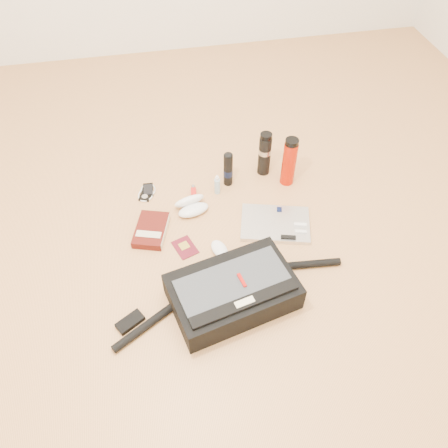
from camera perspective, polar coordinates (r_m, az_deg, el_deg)
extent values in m
plane|color=tan|center=(2.08, 0.23, -3.32)|extent=(4.00, 4.00, 0.00)
cube|color=black|center=(1.87, 1.15, -8.82)|extent=(0.57, 0.43, 0.13)
cube|color=#32363B|center=(1.80, 1.33, -7.90)|extent=(0.50, 0.32, 0.01)
cube|color=black|center=(1.75, 2.70, -10.30)|extent=(0.46, 0.15, 0.02)
cube|color=beige|center=(1.75, 2.70, -10.27)|extent=(0.08, 0.05, 0.02)
cube|color=#A10905|center=(1.81, 2.34, -7.45)|extent=(0.03, 0.07, 0.02)
cylinder|color=black|center=(1.87, -10.08, -12.90)|extent=(0.29, 0.19, 0.03)
cylinder|color=black|center=(2.04, 10.61, -5.21)|extent=(0.32, 0.06, 0.03)
cube|color=black|center=(1.89, -12.16, -12.40)|extent=(0.13, 0.11, 0.02)
cube|color=silver|center=(2.18, 6.70, 0.05)|extent=(0.39, 0.32, 0.02)
cube|color=black|center=(2.23, 7.24, 1.90)|extent=(0.03, 0.04, 0.00)
cube|color=silver|center=(2.17, 9.95, -0.07)|extent=(0.06, 0.03, 0.01)
cube|color=silver|center=(2.14, 10.00, -0.99)|extent=(0.06, 0.03, 0.01)
cube|color=black|center=(2.11, 8.41, -1.72)|extent=(0.07, 0.04, 0.01)
cube|color=#440F0A|center=(2.16, -9.50, -0.78)|extent=(0.20, 0.25, 0.04)
cube|color=beige|center=(2.14, -7.65, -0.95)|extent=(0.07, 0.20, 0.03)
cube|color=beige|center=(2.12, -9.83, -1.32)|extent=(0.13, 0.07, 0.00)
cube|color=#530E1A|center=(2.09, -5.11, -3.07)|extent=(0.13, 0.15, 0.00)
cube|color=gold|center=(2.09, -5.24, -2.83)|extent=(0.06, 0.06, 0.00)
ellipsoid|color=white|center=(2.05, -0.59, -3.31)|extent=(0.10, 0.13, 0.04)
ellipsoid|color=silver|center=(2.22, -4.01, 1.84)|extent=(0.18, 0.12, 0.05)
ellipsoid|color=white|center=(2.24, -4.56, 3.04)|extent=(0.18, 0.12, 0.09)
ellipsoid|color=black|center=(2.21, -4.77, 1.65)|extent=(0.05, 0.04, 0.01)
ellipsoid|color=black|center=(2.22, -3.27, 2.18)|extent=(0.05, 0.04, 0.01)
cylinder|color=black|center=(2.21, -4.02, 1.95)|extent=(0.03, 0.01, 0.00)
cube|color=black|center=(2.35, -10.18, 3.79)|extent=(0.08, 0.11, 0.01)
cylinder|color=#ADADAF|center=(2.34, -10.32, 3.56)|extent=(0.04, 0.04, 0.00)
torus|color=white|center=(2.35, -10.19, 3.80)|extent=(0.10, 0.10, 0.01)
cube|color=black|center=(2.38, -9.88, 4.39)|extent=(0.06, 0.10, 0.01)
cube|color=black|center=(2.37, -9.90, 4.48)|extent=(0.05, 0.08, 0.00)
torus|color=silver|center=(2.38, -9.88, 4.41)|extent=(0.08, 0.08, 0.01)
cube|color=red|center=(2.32, -3.99, 4.11)|extent=(0.03, 0.06, 0.03)
cube|color=#A61C14|center=(2.30, -3.95, 3.51)|extent=(0.02, 0.02, 0.02)
cylinder|color=#959597|center=(2.35, -4.03, 4.73)|extent=(0.02, 0.03, 0.02)
cylinder|color=#9CC2D7|center=(2.30, -0.88, 4.97)|extent=(0.03, 0.03, 0.09)
cylinder|color=silver|center=(2.27, -0.90, 5.96)|extent=(0.02, 0.02, 0.02)
cylinder|color=white|center=(2.26, -0.90, 6.18)|extent=(0.01, 0.01, 0.01)
cylinder|color=black|center=(2.32, 0.54, 7.12)|extent=(0.06, 0.06, 0.20)
cylinder|color=black|center=(2.33, 0.54, 6.72)|extent=(0.06, 0.06, 0.04)
ellipsoid|color=black|center=(2.26, 0.56, 8.99)|extent=(0.05, 0.05, 0.02)
cylinder|color=black|center=(2.39, 5.31, 8.91)|extent=(0.08, 0.08, 0.23)
cylinder|color=#B0B0B3|center=(2.37, 5.36, 9.45)|extent=(0.09, 0.09, 0.03)
cylinder|color=black|center=(2.31, 5.53, 11.37)|extent=(0.08, 0.08, 0.02)
cylinder|color=#AB1602|center=(2.34, 8.48, 7.82)|extent=(0.08, 0.08, 0.26)
cylinder|color=black|center=(2.25, 8.88, 10.54)|extent=(0.07, 0.07, 0.03)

